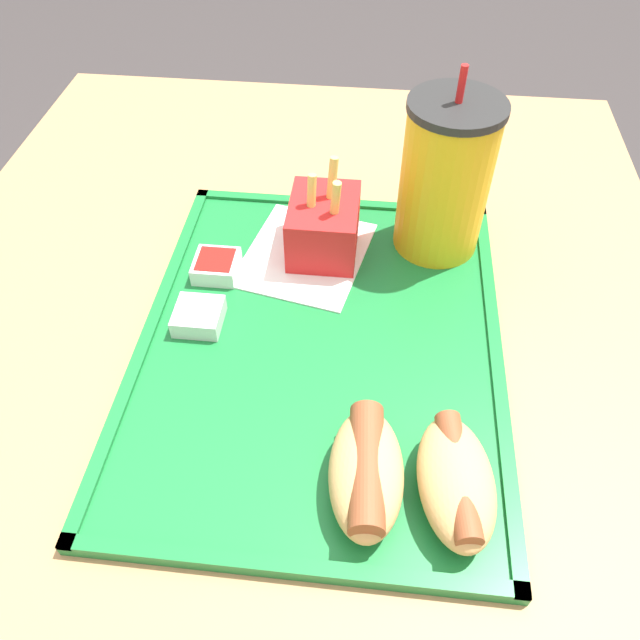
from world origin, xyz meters
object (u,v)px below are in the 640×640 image
fries_carton (324,226)px  sauce_cup_ketchup (216,266)px  hot_dog_near (366,472)px  soda_cup (445,178)px  hot_dog_far (456,481)px  sauce_cup_mayo (199,316)px

fries_carton → sauce_cup_ketchup: 0.12m
hot_dog_near → sauce_cup_ketchup: bearing=-143.6°
hot_dog_near → fries_carton: bearing=-167.6°
fries_carton → sauce_cup_ketchup: (0.05, -0.11, -0.02)m
soda_cup → sauce_cup_ketchup: (0.08, -0.23, -0.07)m
hot_dog_far → fries_carton: bearing=-155.2°
hot_dog_near → sauce_cup_ketchup: size_ratio=2.56×
sauce_cup_mayo → sauce_cup_ketchup: bearing=178.9°
soda_cup → sauce_cup_mayo: 0.28m
hot_dog_far → hot_dog_near: bearing=-90.0°
sauce_cup_mayo → hot_dog_far: bearing=56.6°
sauce_cup_ketchup → soda_cup: bearing=108.3°
sauce_cup_mayo → hot_dog_near: bearing=47.3°
fries_carton → sauce_cup_mayo: 0.17m
fries_carton → hot_dog_far: bearing=24.8°
hot_dog_far → hot_dog_near: size_ratio=1.03×
soda_cup → hot_dog_near: size_ratio=1.74×
sauce_cup_mayo → sauce_cup_ketchup: (-0.07, 0.00, 0.00)m
hot_dog_far → soda_cup: bearing=-178.5°
soda_cup → sauce_cup_mayo: (0.15, -0.23, -0.07)m
soda_cup → hot_dog_far: size_ratio=1.69×
sauce_cup_mayo → sauce_cup_ketchup: same height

